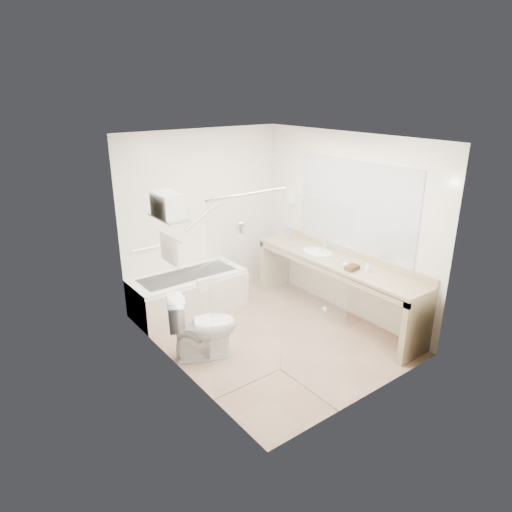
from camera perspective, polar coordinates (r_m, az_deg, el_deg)
floor at (r=6.06m, az=1.73°, el=-9.71°), size 3.20×3.20×0.00m
ceiling at (r=5.27m, az=2.03°, el=14.54°), size 2.60×3.20×0.10m
wall_back at (r=6.80m, az=-6.62°, el=5.03°), size 2.60×0.10×2.50m
wall_front at (r=4.49m, az=14.77°, el=-3.77°), size 2.60×0.10×2.50m
wall_left at (r=4.88m, az=-10.15°, el=-1.43°), size 0.10×3.20×2.50m
wall_right at (r=6.39m, az=11.02°, el=3.79°), size 0.10×3.20×2.50m
bathtub at (r=6.61m, az=-8.41°, el=-4.53°), size 1.60×0.73×0.59m
grab_bar_short at (r=6.45m, az=-13.60°, el=0.93°), size 0.40×0.03×0.03m
grab_bar_long at (r=6.74m, az=-6.82°, el=4.89°), size 0.53×0.03×0.33m
shower_enclosure at (r=4.57m, az=2.93°, el=-5.17°), size 0.96×0.91×2.11m
towel_shelf at (r=5.07m, az=-11.02°, el=5.37°), size 0.24×0.55×0.81m
vanity_counter at (r=6.31m, az=9.95°, el=-2.25°), size 0.55×2.70×0.95m
sink at (r=6.52m, az=7.70°, el=0.34°), size 0.40×0.52×0.14m
faucet at (r=6.58m, az=8.65°, el=1.50°), size 0.03×0.03×0.14m
mirror at (r=6.21m, az=12.16°, el=6.10°), size 0.02×2.00×1.20m
hairdryer_unit at (r=7.03m, az=4.51°, el=7.30°), size 0.08×0.10×0.18m
toilet at (r=5.46m, az=-6.69°, el=-8.76°), size 0.91×0.73×0.78m
amenity_basket at (r=5.91m, az=11.92°, el=-1.45°), size 0.19×0.13×0.06m
soap_bottle_a at (r=5.91m, az=13.74°, el=-1.66°), size 0.07×0.12×0.05m
soap_bottle_b at (r=5.98m, az=11.13°, el=-1.05°), size 0.09×0.11×0.08m
water_bottle_left at (r=6.45m, az=6.83°, el=1.37°), size 0.07×0.07×0.22m
water_bottle_mid at (r=6.91m, az=4.42°, el=2.64°), size 0.06×0.06×0.19m
water_bottle_right at (r=6.93m, az=4.27°, el=2.72°), size 0.06×0.06×0.19m
drinking_glass_near at (r=6.60m, az=4.51°, el=1.40°), size 0.08×0.08×0.09m
drinking_glass_far at (r=6.37m, az=8.25°, el=0.51°), size 0.08×0.08×0.08m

